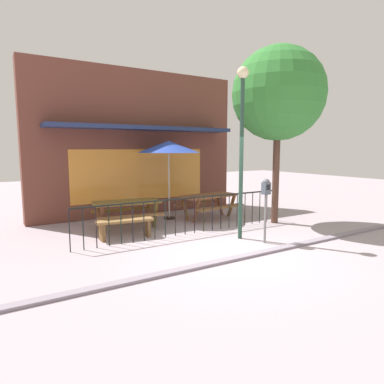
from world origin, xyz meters
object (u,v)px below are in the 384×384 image
Objects in this scene: street_lamp at (242,129)px; parking_meter_near at (266,194)px; street_tree at (278,94)px; picnic_table_right at (209,200)px; patio_bench at (125,225)px; patio_umbrella at (169,147)px; picnic_table_left at (127,207)px.

parking_meter_near is at bearing -69.41° from street_lamp.
street_lamp is (-2.05, -0.84, -1.10)m from street_tree.
street_tree is 1.24× the size of street_lamp.
patio_bench is (-3.13, -0.90, -0.26)m from picnic_table_right.
patio_umbrella is at bearing 149.55° from picnic_table_right.
picnic_table_left is 0.79× the size of patio_umbrella.
picnic_table_right is 3.09m from parking_meter_near.
parking_meter_near is 3.49m from street_tree.
patio_bench is 0.28× the size of street_tree.
street_lamp is at bearing -31.20° from patio_bench.
patio_umbrella is 3.19m from patio_bench.
patio_bench is at bearing -113.47° from picnic_table_left.
street_lamp is (-0.24, 0.63, 1.50)m from parking_meter_near.
parking_meter_near is (0.63, -3.64, -1.08)m from patio_umbrella.
patio_bench is at bearing -164.02° from picnic_table_right.
street_lamp is (2.44, -1.48, 2.33)m from patio_bench.
picnic_table_left is 2.69m from picnic_table_right.
picnic_table_right is at bearing 81.44° from parking_meter_near.
picnic_table_left is at bearing 128.82° from street_lamp.
picnic_table_right reaches higher than patio_bench.
patio_umbrella reaches higher than picnic_table_left.
picnic_table_right is at bearing 73.84° from street_lamp.
patio_umbrella is 1.61× the size of parking_meter_near.
street_tree is at bearing -41.61° from patio_umbrella.
picnic_table_right is 3.22m from street_lamp.
patio_umbrella is 0.60× the size of street_lamp.
picnic_table_left is at bearing -162.02° from patio_umbrella.
street_tree is (4.49, -0.63, 3.43)m from patio_bench.
parking_meter_near is 1.64m from street_lamp.
picnic_table_right is 3.77m from street_tree.
picnic_table_right is (2.69, -0.11, 0.00)m from picnic_table_left.
picnic_table_left is at bearing 177.57° from picnic_table_right.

